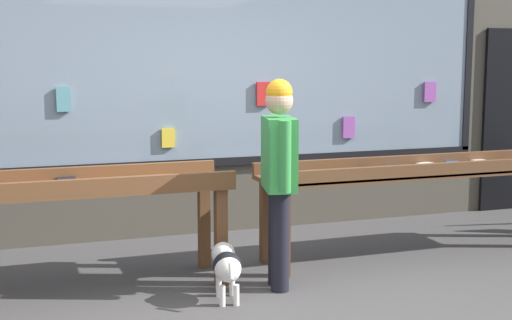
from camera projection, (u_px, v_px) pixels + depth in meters
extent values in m
plane|color=#474444|center=(283.00, 307.00, 5.09)|extent=(40.00, 40.00, 0.00)
cube|color=#4C473D|center=(196.00, 64.00, 7.10)|extent=(8.72, 0.20, 3.40)
cube|color=gray|center=(215.00, 61.00, 7.02)|extent=(5.89, 0.03, 2.01)
cube|color=black|center=(215.00, 162.00, 7.16)|extent=(5.97, 0.06, 0.08)
cube|color=black|center=(468.00, 60.00, 7.98)|extent=(0.08, 0.06, 2.01)
cube|color=#5999A5|center=(63.00, 100.00, 6.56)|extent=(0.12, 0.03, 0.23)
cube|color=yellow|center=(168.00, 138.00, 6.93)|extent=(0.13, 0.03, 0.19)
cube|color=red|center=(263.00, 94.00, 7.19)|extent=(0.14, 0.03, 0.24)
cube|color=#994CA5|center=(349.00, 127.00, 7.56)|extent=(0.14, 0.03, 0.23)
cube|color=#994CA5|center=(430.00, 92.00, 7.82)|extent=(0.14, 0.03, 0.22)
cube|color=brown|center=(221.00, 237.00, 5.56)|extent=(0.09, 0.09, 0.77)
cube|color=brown|center=(204.00, 223.00, 6.03)|extent=(0.09, 0.09, 0.77)
cube|color=brown|center=(31.00, 191.00, 5.28)|extent=(2.98, 0.67, 0.04)
cube|color=brown|center=(32.00, 190.00, 4.99)|extent=(2.98, 0.06, 0.12)
cube|color=brown|center=(29.00, 177.00, 5.56)|extent=(2.98, 0.06, 0.12)
cube|color=black|center=(66.00, 181.00, 5.52)|extent=(0.15, 0.21, 0.03)
cube|color=yellow|center=(140.00, 181.00, 5.52)|extent=(0.14, 0.23, 0.03)
cube|color=#2659B2|center=(200.00, 176.00, 5.73)|extent=(0.18, 0.23, 0.03)
cube|color=brown|center=(284.00, 232.00, 5.77)|extent=(0.09, 0.09, 0.73)
cube|color=brown|center=(266.00, 221.00, 6.17)|extent=(0.09, 0.09, 0.73)
cube|color=brown|center=(420.00, 172.00, 6.37)|extent=(2.98, 0.59, 0.04)
cube|color=brown|center=(437.00, 170.00, 6.12)|extent=(2.98, 0.06, 0.12)
cube|color=brown|center=(405.00, 162.00, 6.61)|extent=(2.98, 0.06, 0.12)
cube|color=#2659B2|center=(276.00, 177.00, 5.94)|extent=(0.15, 0.23, 0.03)
cube|color=#5999A5|center=(310.00, 176.00, 5.99)|extent=(0.15, 0.22, 0.02)
cube|color=#2659B2|center=(355.00, 176.00, 5.99)|extent=(0.17, 0.22, 0.02)
cube|color=black|center=(370.00, 170.00, 6.32)|extent=(0.14, 0.20, 0.03)
cube|color=#2659B2|center=(399.00, 168.00, 6.42)|extent=(0.16, 0.24, 0.02)
cube|color=silver|center=(429.00, 165.00, 6.55)|extent=(0.20, 0.22, 0.03)
cube|color=#2659B2|center=(456.00, 164.00, 6.64)|extent=(0.14, 0.21, 0.03)
cube|color=silver|center=(483.00, 162.00, 6.75)|extent=(0.17, 0.22, 0.03)
cylinder|color=black|center=(280.00, 241.00, 5.40)|extent=(0.14, 0.14, 0.78)
cylinder|color=black|center=(277.00, 236.00, 5.55)|extent=(0.14, 0.14, 0.78)
cube|color=#338C3F|center=(279.00, 154.00, 5.38)|extent=(0.31, 0.47, 0.55)
cylinder|color=#338C3F|center=(285.00, 157.00, 5.11)|extent=(0.09, 0.09, 0.52)
cylinder|color=#338C3F|center=(274.00, 147.00, 5.66)|extent=(0.09, 0.09, 0.52)
sphere|color=tan|center=(279.00, 101.00, 5.33)|extent=(0.21, 0.21, 0.21)
sphere|color=orange|center=(279.00, 92.00, 5.32)|extent=(0.20, 0.20, 0.20)
ellipsoid|color=white|center=(227.00, 267.00, 5.19)|extent=(0.26, 0.39, 0.20)
ellipsoid|color=black|center=(227.00, 266.00, 5.19)|extent=(0.24, 0.25, 0.21)
sphere|color=white|center=(223.00, 254.00, 5.40)|extent=(0.18, 0.18, 0.18)
cylinder|color=white|center=(231.00, 272.00, 4.99)|extent=(0.04, 0.10, 0.12)
cylinder|color=white|center=(232.00, 286.00, 5.33)|extent=(0.04, 0.04, 0.15)
cylinder|color=white|center=(219.00, 286.00, 5.32)|extent=(0.04, 0.04, 0.15)
cylinder|color=white|center=(236.00, 295.00, 5.12)|extent=(0.04, 0.04, 0.15)
cylinder|color=white|center=(222.00, 296.00, 5.11)|extent=(0.04, 0.04, 0.15)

